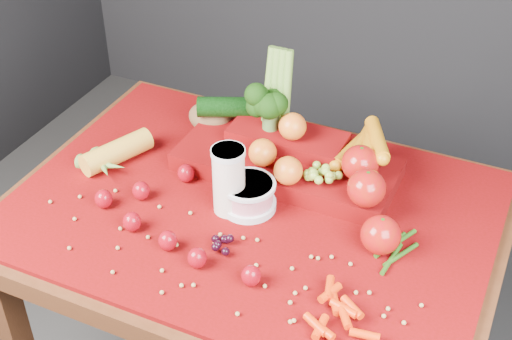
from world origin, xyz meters
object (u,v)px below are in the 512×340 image
at_px(milk_glass, 229,178).
at_px(produce_mound, 300,155).
at_px(yogurt_bowl, 248,194).
at_px(table, 252,242).

distance_m(milk_glass, produce_mound, 0.21).
xyz_separation_m(milk_glass, yogurt_bowl, (0.04, 0.02, -0.05)).
bearing_deg(table, yogurt_bowl, -137.86).
distance_m(milk_glass, yogurt_bowl, 0.07).
bearing_deg(produce_mound, table, -108.96).
bearing_deg(yogurt_bowl, produce_mound, 69.57).
relative_size(yogurt_bowl, produce_mound, 0.21).
relative_size(milk_glass, yogurt_bowl, 1.30).
bearing_deg(produce_mound, yogurt_bowl, -110.43).
bearing_deg(produce_mound, milk_glass, -117.45).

